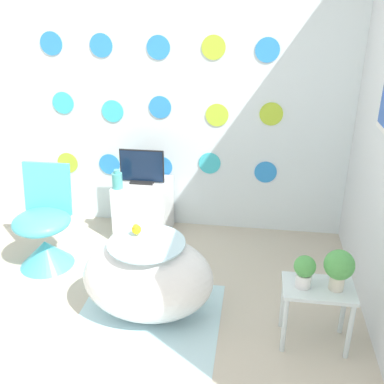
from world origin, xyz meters
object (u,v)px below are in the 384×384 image
object	(u,v)px
bathtub	(148,277)
potted_plant_left	(304,270)
tv	(142,168)
potted_plant_right	(339,267)
vase	(117,180)
chair	(44,235)

from	to	relation	value
bathtub	potted_plant_left	world-z (taller)	potted_plant_left
tv	potted_plant_right	size ratio (longest dim) A/B	1.53
vase	potted_plant_right	distance (m)	2.02
bathtub	potted_plant_right	size ratio (longest dim) A/B	3.43
bathtub	chair	world-z (taller)	chair
potted_plant_left	bathtub	bearing A→B (deg)	172.56
tv	vase	xyz separation A→B (m)	(-0.18, -0.16, -0.06)
chair	potted_plant_left	distance (m)	2.11
potted_plant_right	chair	bearing A→B (deg)	164.21
bathtub	tv	world-z (taller)	tv
chair	tv	size ratio (longest dim) A/B	2.08
chair	potted_plant_right	world-z (taller)	chair
bathtub	potted_plant_right	xyz separation A→B (m)	(1.21, -0.13, 0.28)
vase	potted_plant_right	size ratio (longest dim) A/B	0.65
potted_plant_left	potted_plant_right	world-z (taller)	potted_plant_right
tv	bathtub	bearing A→B (deg)	-74.39
vase	potted_plant_right	bearing A→B (deg)	-32.71
bathtub	tv	xyz separation A→B (m)	(-0.32, 1.13, 0.36)
chair	potted_plant_left	size ratio (longest dim) A/B	3.93
tv	potted_plant_right	xyz separation A→B (m)	(1.52, -1.26, -0.07)
bathtub	chair	xyz separation A→B (m)	(-0.99, 0.49, -0.03)
bathtub	vase	size ratio (longest dim) A/B	5.24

